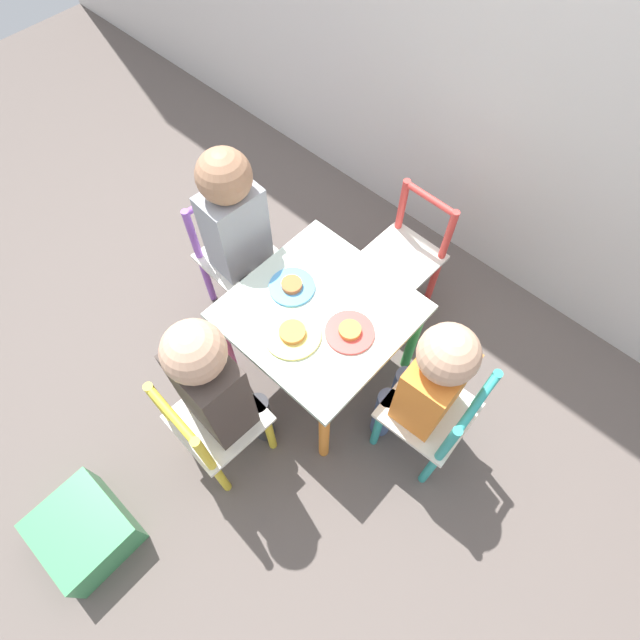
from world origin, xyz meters
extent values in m
plane|color=#5B514C|center=(0.00, 0.00, 0.00)|extent=(6.00, 6.00, 0.00)
cube|color=silver|center=(0.00, 0.00, 0.42)|extent=(0.54, 0.54, 0.02)
cylinder|color=#E5599E|center=(-0.24, -0.24, 0.20)|extent=(0.04, 0.04, 0.41)
cylinder|color=orange|center=(0.24, -0.24, 0.20)|extent=(0.04, 0.04, 0.41)
cylinder|color=#387AD1|center=(-0.24, 0.24, 0.20)|extent=(0.04, 0.04, 0.41)
cylinder|color=green|center=(0.24, 0.24, 0.20)|extent=(0.04, 0.04, 0.41)
cube|color=silver|center=(-0.45, 0.03, 0.28)|extent=(0.28, 0.28, 0.02)
cylinder|color=#8E51BC|center=(-0.35, -0.08, 0.14)|extent=(0.03, 0.03, 0.28)
cylinder|color=#8E51BC|center=(-0.33, 0.13, 0.14)|extent=(0.03, 0.03, 0.28)
cylinder|color=#8E51BC|center=(-0.56, -0.07, 0.14)|extent=(0.03, 0.03, 0.28)
cylinder|color=#8E51BC|center=(-0.54, 0.14, 0.14)|extent=(0.03, 0.03, 0.28)
cylinder|color=#8E51BC|center=(-0.56, -0.07, 0.40)|extent=(0.03, 0.03, 0.25)
cylinder|color=#8E51BC|center=(-0.54, 0.14, 0.40)|extent=(0.03, 0.03, 0.25)
cylinder|color=#8E51BC|center=(-0.55, 0.04, 0.52)|extent=(0.04, 0.21, 0.02)
cube|color=silver|center=(0.45, 0.03, 0.28)|extent=(0.27, 0.27, 0.02)
cylinder|color=teal|center=(0.33, 0.12, 0.14)|extent=(0.03, 0.03, 0.28)
cylinder|color=teal|center=(0.35, -0.09, 0.14)|extent=(0.03, 0.03, 0.28)
cylinder|color=teal|center=(0.55, 0.14, 0.14)|extent=(0.03, 0.03, 0.28)
cylinder|color=teal|center=(0.56, -0.07, 0.14)|extent=(0.03, 0.03, 0.28)
cylinder|color=teal|center=(0.55, 0.14, 0.40)|extent=(0.03, 0.03, 0.25)
cylinder|color=teal|center=(0.56, -0.07, 0.40)|extent=(0.03, 0.03, 0.25)
cylinder|color=teal|center=(0.55, 0.03, 0.52)|extent=(0.04, 0.21, 0.02)
cube|color=silver|center=(-0.02, -0.45, 0.28)|extent=(0.27, 0.27, 0.02)
cylinder|color=yellow|center=(0.09, -0.35, 0.14)|extent=(0.03, 0.03, 0.28)
cylinder|color=yellow|center=(-0.12, -0.33, 0.14)|extent=(0.03, 0.03, 0.28)
cylinder|color=yellow|center=(0.08, -0.56, 0.14)|extent=(0.03, 0.03, 0.28)
cylinder|color=yellow|center=(-0.14, -0.55, 0.14)|extent=(0.03, 0.03, 0.28)
cylinder|color=yellow|center=(0.08, -0.56, 0.40)|extent=(0.03, 0.03, 0.25)
cylinder|color=yellow|center=(-0.14, -0.55, 0.40)|extent=(0.03, 0.03, 0.25)
cylinder|color=yellow|center=(-0.03, -0.55, 0.52)|extent=(0.21, 0.04, 0.02)
cube|color=silver|center=(0.01, 0.45, 0.28)|extent=(0.27, 0.27, 0.02)
cylinder|color=#DB3D38|center=(-0.10, 0.34, 0.14)|extent=(0.03, 0.03, 0.28)
cylinder|color=#DB3D38|center=(0.11, 0.34, 0.14)|extent=(0.03, 0.03, 0.28)
cylinder|color=#DB3D38|center=(-0.09, 0.55, 0.14)|extent=(0.03, 0.03, 0.28)
cylinder|color=#DB3D38|center=(0.12, 0.55, 0.14)|extent=(0.03, 0.03, 0.28)
cylinder|color=#DB3D38|center=(-0.09, 0.55, 0.40)|extent=(0.03, 0.03, 0.25)
cylinder|color=#DB3D38|center=(0.12, 0.55, 0.40)|extent=(0.03, 0.03, 0.25)
cylinder|color=#DB3D38|center=(0.01, 0.55, 0.52)|extent=(0.21, 0.03, 0.02)
cylinder|color=#7A6B5B|center=(-0.33, -0.03, 0.15)|extent=(0.07, 0.07, 0.29)
cylinder|color=#7A6B5B|center=(-0.32, 0.07, 0.15)|extent=(0.07, 0.07, 0.29)
cube|color=#999EA8|center=(-0.43, 0.03, 0.46)|extent=(0.15, 0.21, 0.34)
sphere|color=#A37556|center=(-0.43, 0.03, 0.71)|extent=(0.18, 0.18, 0.18)
cylinder|color=#4C608E|center=(0.32, 0.07, 0.15)|extent=(0.07, 0.07, 0.29)
cylinder|color=#4C608E|center=(0.33, -0.03, 0.15)|extent=(0.07, 0.07, 0.29)
cube|color=orange|center=(0.43, 0.02, 0.44)|extent=(0.15, 0.21, 0.29)
sphere|color=tan|center=(0.43, 0.02, 0.65)|extent=(0.17, 0.17, 0.17)
cylinder|color=#38383D|center=(0.03, -0.33, 0.15)|extent=(0.07, 0.07, 0.29)
cylinder|color=#38383D|center=(-0.07, -0.32, 0.15)|extent=(0.07, 0.07, 0.29)
cube|color=#423833|center=(-0.02, -0.43, 0.47)|extent=(0.21, 0.15, 0.35)
sphere|color=tan|center=(-0.02, -0.43, 0.72)|extent=(0.16, 0.16, 0.16)
cylinder|color=#4C9EE0|center=(-0.13, 0.00, 0.43)|extent=(0.15, 0.15, 0.01)
cylinder|color=#CC6633|center=(-0.13, 0.00, 0.45)|extent=(0.07, 0.07, 0.02)
cylinder|color=#E54C47|center=(0.13, 0.00, 0.43)|extent=(0.16, 0.16, 0.01)
cylinder|color=#D6843D|center=(0.13, 0.00, 0.45)|extent=(0.07, 0.07, 0.02)
cylinder|color=#EADB66|center=(0.00, -0.13, 0.43)|extent=(0.18, 0.18, 0.01)
cylinder|color=#D6843D|center=(0.00, -0.13, 0.45)|extent=(0.08, 0.08, 0.02)
cube|color=#3D8E56|center=(-0.14, -0.96, 0.08)|extent=(0.28, 0.25, 0.15)
camera|label=1|loc=(0.57, -0.62, 1.79)|focal=28.00mm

